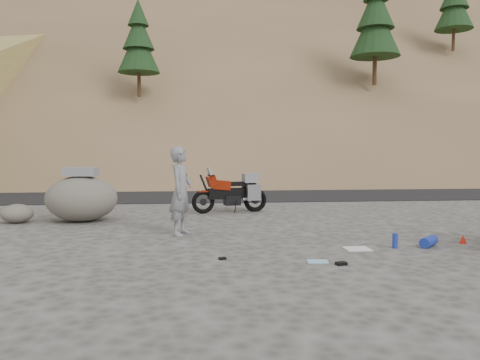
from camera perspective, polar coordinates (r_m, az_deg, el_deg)
The scene contains 14 objects.
ground at distance 9.15m, azimuth 3.42°, elevation -6.73°, with size 140.00×140.00×0.00m, color #484643.
road at distance 18.02m, azimuth -1.09°, elevation -1.56°, with size 120.00×7.00×0.05m, color black.
hillside at distance 50.66m, azimuth -4.12°, elevation 14.42°, with size 120.00×73.00×46.72m.
motorcycle at distance 12.35m, azimuth -0.82°, elevation -1.56°, with size 2.03×0.84×1.22m.
man at distance 9.25m, azimuth -7.16°, elevation -6.63°, with size 0.63×0.41×1.72m, color gray.
boulder at distance 11.41m, azimuth -18.75°, elevation -2.09°, with size 1.91×1.74×1.24m.
small_rock at distance 11.75m, azimuth -25.54°, elevation -3.71°, with size 0.81×0.76×0.43m.
gear_white_cloth at distance 8.12m, azimuth 14.11°, elevation -8.13°, with size 0.41×0.36×0.01m, color white.
gear_blue_mat at distance 8.68m, azimuth 22.02°, elevation -6.97°, with size 0.18×0.18×0.45m, color #1B32A5.
gear_bottle at distance 8.35m, azimuth 18.38°, elevation -7.05°, with size 0.09×0.09×0.25m, color #1B32A5.
gear_funnel at distance 9.21m, azimuth 25.54°, elevation -6.52°, with size 0.12×0.12×0.16m, color red.
gear_glove_a at distance 6.98m, azimuth 12.23°, elevation -9.92°, with size 0.15×0.11×0.04m, color black.
gear_glove_b at distance 7.16m, azimuth -2.16°, elevation -9.53°, with size 0.10×0.08×0.03m, color black.
gear_blue_cloth at distance 7.11m, azimuth 9.43°, elevation -9.77°, with size 0.31×0.22×0.01m, color #94CBE5.
Camera 1 is at (-1.42, -8.89, 1.66)m, focal length 35.00 mm.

